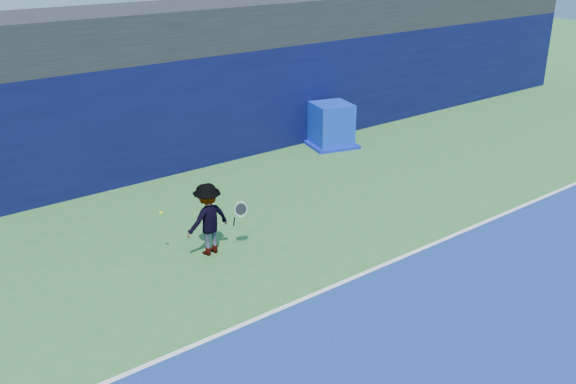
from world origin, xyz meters
The scene contains 7 objects.
ground centered at (0.00, 0.00, 0.00)m, with size 80.00×80.00×0.00m, color #337133.
baseline centered at (0.00, 3.00, 0.01)m, with size 24.00×0.10×0.01m, color white.
stadium_band centered at (0.00, 11.50, 3.60)m, with size 36.00×3.00×1.20m, color black.
back_wall_assembly centered at (0.00, 10.50, 1.50)m, with size 36.00×1.03×3.00m.
equipment_cart centered at (5.25, 9.34, 0.59)m, with size 1.67×1.67×1.30m.
tennis_player centered at (-1.40, 5.55, 0.74)m, with size 1.23×0.69×1.49m.
tennis_ball centered at (-2.20, 5.98, 0.95)m, with size 0.07×0.07×0.07m.
Camera 1 is at (-7.31, -4.51, 5.99)m, focal length 40.00 mm.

